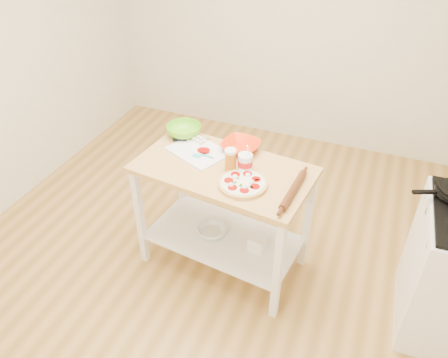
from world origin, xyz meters
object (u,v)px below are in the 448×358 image
object	(u,v)px
shelf_glass_bowl	(212,231)
shelf_bin	(257,243)
cutting_board	(199,150)
rolling_pin	(293,190)
prep_island	(223,197)
knife	(186,140)
pizza	(243,183)
yogurt_tub	(245,162)
green_bowl	(184,130)
orange_bowl	(241,146)
spatula	(202,156)
beer_pint	(230,160)

from	to	relation	value
shelf_glass_bowl	shelf_bin	bearing A→B (deg)	-2.76
cutting_board	rolling_pin	bearing A→B (deg)	7.23
prep_island	knife	bearing A→B (deg)	150.78
pizza	rolling_pin	size ratio (longest dim) A/B	0.79
yogurt_tub	green_bowl	bearing A→B (deg)	155.55
pizza	shelf_glass_bowl	xyz separation A→B (m)	(-0.28, 0.13, -0.62)
knife	orange_bowl	bearing A→B (deg)	-15.47
spatula	pizza	bearing A→B (deg)	-23.99
green_bowl	shelf_bin	size ratio (longest dim) A/B	2.33
shelf_bin	cutting_board	bearing A→B (deg)	163.98
yogurt_tub	shelf_glass_bowl	size ratio (longest dim) A/B	0.96
yogurt_tub	rolling_pin	xyz separation A→B (m)	(0.36, -0.13, -0.04)
rolling_pin	shelf_glass_bowl	distance (m)	0.87
pizza	green_bowl	size ratio (longest dim) A/B	1.23
rolling_pin	shelf_bin	size ratio (longest dim) A/B	3.60
knife	beer_pint	xyz separation A→B (m)	(0.44, -0.22, 0.06)
orange_bowl	yogurt_tub	distance (m)	0.25
green_bowl	shelf_glass_bowl	bearing A→B (deg)	-41.12
rolling_pin	shelf_glass_bowl	size ratio (longest dim) A/B	1.80
prep_island	yogurt_tub	world-z (taller)	yogurt_tub
cutting_board	knife	size ratio (longest dim) A/B	1.90
cutting_board	green_bowl	xyz separation A→B (m)	(-0.20, 0.17, 0.03)
cutting_board	orange_bowl	world-z (taller)	orange_bowl
spatula	green_bowl	xyz separation A→B (m)	(-0.26, 0.24, 0.02)
beer_pint	yogurt_tub	size ratio (longest dim) A/B	0.74
spatula	shelf_glass_bowl	bearing A→B (deg)	-32.30
yogurt_tub	shelf_glass_bowl	bearing A→B (deg)	-171.45
beer_pint	rolling_pin	xyz separation A→B (m)	(0.45, -0.09, -0.06)
orange_bowl	rolling_pin	xyz separation A→B (m)	(0.47, -0.35, -0.01)
orange_bowl	spatula	bearing A→B (deg)	-137.55
shelf_bin	spatula	bearing A→B (deg)	169.93
prep_island	pizza	world-z (taller)	pizza
cutting_board	shelf_glass_bowl	distance (m)	0.64
prep_island	beer_pint	size ratio (longest dim) A/B	7.99
spatula	yogurt_tub	distance (m)	0.33
knife	green_bowl	xyz separation A→B (m)	(-0.05, 0.08, 0.02)
pizza	spatula	bearing A→B (deg)	152.12
spatula	knife	world-z (taller)	knife
rolling_pin	orange_bowl	bearing A→B (deg)	143.52
beer_pint	cutting_board	bearing A→B (deg)	156.03
shelf_glass_bowl	yogurt_tub	bearing A→B (deg)	8.55
green_bowl	yogurt_tub	bearing A→B (deg)	-24.45
rolling_pin	shelf_bin	xyz separation A→B (m)	(-0.23, 0.07, -0.61)
spatula	beer_pint	xyz separation A→B (m)	(0.23, -0.06, 0.06)
shelf_glass_bowl	orange_bowl	bearing A→B (deg)	63.90
knife	rolling_pin	xyz separation A→B (m)	(0.89, -0.31, 0.01)
green_bowl	beer_pint	distance (m)	0.58
beer_pint	shelf_glass_bowl	bearing A→B (deg)	-179.87
prep_island	green_bowl	bearing A→B (deg)	146.15
orange_bowl	knife	bearing A→B (deg)	-174.89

